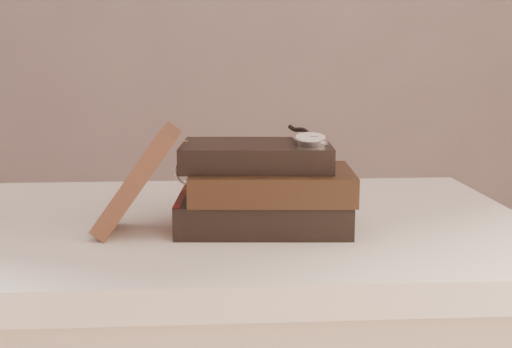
{
  "coord_description": "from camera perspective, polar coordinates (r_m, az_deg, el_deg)",
  "views": [
    {
      "loc": [
        0.04,
        -0.65,
        1.0
      ],
      "look_at": [
        0.1,
        0.3,
        0.82
      ],
      "focal_mm": 49.3,
      "sensor_mm": 36.0,
      "label": 1
    }
  ],
  "objects": [
    {
      "name": "table",
      "position": [
        1.05,
        -5.7,
        -8.53
      ],
      "size": [
        1.0,
        0.6,
        0.75
      ],
      "color": "white",
      "rests_on": "ground"
    },
    {
      "name": "pocket_watch",
      "position": [
        0.95,
        4.35,
        2.87
      ],
      "size": [
        0.05,
        0.15,
        0.02
      ],
      "color": "silver",
      "rests_on": "book_stack"
    },
    {
      "name": "journal",
      "position": [
        0.95,
        -9.62,
        -0.47
      ],
      "size": [
        0.12,
        0.1,
        0.15
      ],
      "primitive_type": "cube",
      "rotation": [
        0.0,
        0.62,
        -0.03
      ],
      "color": "#3F2218",
      "rests_on": "table"
    },
    {
      "name": "eyeglasses",
      "position": [
        1.05,
        -3.97,
        0.32
      ],
      "size": [
        0.1,
        0.12,
        0.05
      ],
      "color": "silver",
      "rests_on": "book_stack"
    },
    {
      "name": "book_stack",
      "position": [
        0.97,
        0.67,
        -1.19
      ],
      "size": [
        0.25,
        0.18,
        0.12
      ],
      "color": "black",
      "rests_on": "table"
    }
  ]
}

